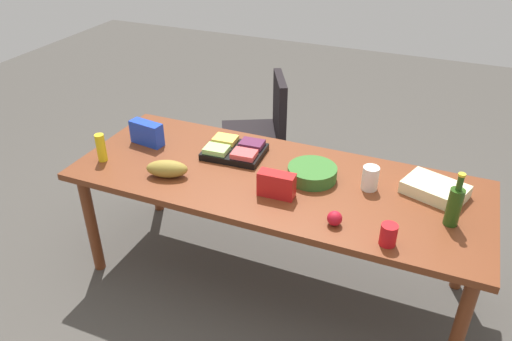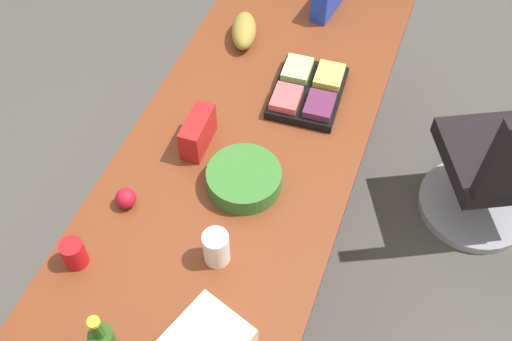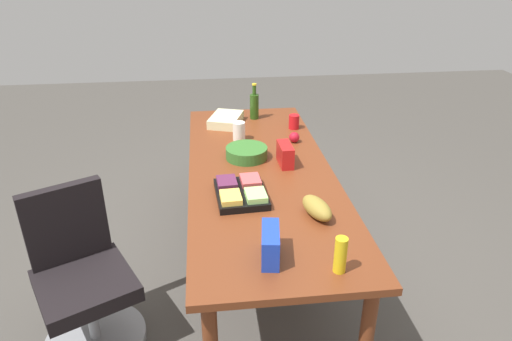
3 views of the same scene
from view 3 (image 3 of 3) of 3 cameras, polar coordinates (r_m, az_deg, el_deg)
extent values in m
plane|color=#47443E|center=(3.37, 0.52, -11.55)|extent=(10.00, 10.00, 0.00)
cube|color=brown|center=(2.98, 0.57, -0.28)|extent=(2.38, 0.91, 0.04)
cylinder|color=brown|center=(4.17, 3.64, 2.10)|extent=(0.07, 0.07, 0.72)
cylinder|color=brown|center=(4.11, -6.46, 1.60)|extent=(0.07, 0.07, 0.72)
cylinder|color=gray|center=(2.98, -19.02, -18.97)|extent=(0.56, 0.56, 0.05)
cylinder|color=gray|center=(2.84, -19.65, -15.99)|extent=(0.06, 0.06, 0.37)
cube|color=black|center=(2.72, -20.25, -13.12)|extent=(0.65, 0.65, 0.09)
cube|color=black|center=(2.75, -22.34, -6.08)|extent=(0.25, 0.41, 0.46)
cylinder|color=#336B29|center=(3.12, -1.16, 2.21)|extent=(0.30, 0.30, 0.08)
cylinder|color=white|center=(3.40, -2.11, 4.86)|extent=(0.11, 0.11, 0.14)
ellipsoid|color=olive|center=(2.48, 7.50, -4.58)|extent=(0.26, 0.18, 0.10)
cylinder|color=#254914|center=(3.81, -0.21, 7.86)|extent=(0.09, 0.09, 0.20)
cylinder|color=#254914|center=(3.77, -0.21, 9.89)|extent=(0.04, 0.04, 0.08)
cylinder|color=gold|center=(3.76, -0.22, 10.55)|extent=(0.04, 0.04, 0.01)
cube|color=blue|center=(2.14, 1.79, -9.07)|extent=(0.23, 0.11, 0.15)
cylinder|color=yellow|center=(2.09, 10.35, -10.19)|extent=(0.06, 0.06, 0.17)
cylinder|color=red|center=(3.63, 4.69, 5.99)|extent=(0.09, 0.09, 0.11)
cube|color=beige|center=(3.72, -3.73, 6.25)|extent=(0.37, 0.31, 0.07)
cube|color=black|center=(2.65, -1.85, -2.92)|extent=(0.38, 0.30, 0.04)
cube|color=#A3E37C|center=(2.56, -0.02, -3.05)|extent=(0.15, 0.12, 0.03)
cube|color=#DB4F50|center=(2.72, -0.68, -1.21)|extent=(0.15, 0.12, 0.03)
cube|color=#F8CE51|center=(2.55, -3.12, -3.32)|extent=(0.15, 0.12, 0.03)
cube|color=#582343|center=(2.70, -3.61, -1.45)|extent=(0.15, 0.12, 0.03)
sphere|color=#B31324|center=(3.38, 4.73, 4.10)|extent=(0.09, 0.09, 0.08)
cube|color=red|center=(3.02, 3.61, 1.98)|extent=(0.20, 0.09, 0.14)
camera|label=1|loc=(4.35, 33.85, 25.08)|focal=34.86mm
camera|label=2|loc=(4.09, -11.81, 33.00)|focal=41.89mm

